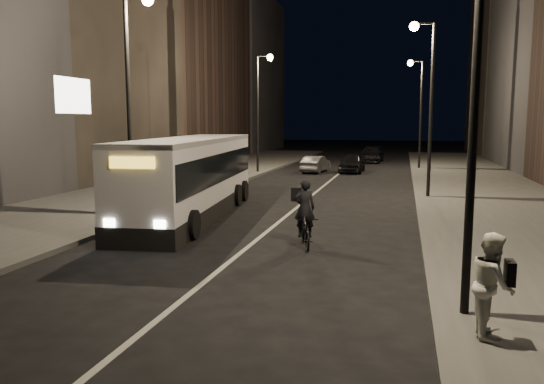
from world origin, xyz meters
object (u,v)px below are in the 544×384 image
Objects in this scene: car_far at (371,154)px; pedestrian_woman at (492,285)px; streetlight_left_near at (134,76)px; streetlight_right_near at (462,27)px; streetlight_right_far at (418,99)px; car_near at (352,163)px; streetlight_right_mid at (426,85)px; streetlight_left_far at (261,97)px; cyclist_on_bicycle at (305,225)px; car_mid at (316,164)px; city_bus at (191,174)px.

pedestrian_woman is at bearing -80.36° from car_far.
car_far is (6.90, 30.80, -4.65)m from streetlight_left_near.
streetlight_right_near and streetlight_right_far have the same top height.
streetlight_left_near is at bearing 50.22° from pedestrian_woman.
car_near is (-5.10, 29.68, -0.34)m from pedestrian_woman.
streetlight_right_near is 16.00m from streetlight_right_mid.
car_near is at bearing 23.62° from streetlight_left_far.
cyclist_on_bicycle is 0.50× the size of car_near.
streetlight_right_mid reaches higher than car_near.
streetlight_right_near reaches higher than car_mid.
streetlight_left_near is 1.00× the size of streetlight_left_far.
streetlight_right_near is 1.00× the size of streetlight_right_far.
streetlight_left_near reaches higher than city_bus.
car_mid is (-7.09, -4.05, -4.75)m from streetlight_right_far.
car_mid is (3.57, 1.95, -4.75)m from streetlight_left_far.
car_far is (-0.09, 33.77, 0.03)m from cyclist_on_bicycle.
streetlight_right_mid is 0.70× the size of city_bus.
city_bus is 5.61× the size of cyclist_on_bicycle.
city_bus is at bearing -96.42° from car_far.
car_near is (-4.53, 28.68, -4.67)m from streetlight_right_near.
streetlight_right_near is at bearing -90.00° from streetlight_right_far.
pedestrian_woman is 0.47× the size of car_mid.
streetlight_right_far is at bearing 66.04° from streetlight_left_near.
streetlight_right_near is 13.33m from streetlight_left_near.
streetlight_left_near reaches higher than cyclist_on_bicycle.
streetlight_right_mid is 14.62m from streetlight_left_far.
streetlight_left_far is 22.59m from cyclist_on_bicycle.
car_near is at bearing 98.98° from streetlight_right_near.
car_near is at bearing -90.91° from car_far.
streetlight_left_near is at bearing -99.19° from car_far.
streetlight_right_near is 1.00× the size of streetlight_right_mid.
car_far is at bearing 95.54° from streetlight_right_near.
streetlight_left_near is at bearing 86.88° from car_mid.
city_bus is at bearing -142.19° from streetlight_right_mid.
pedestrian_woman is (0.56, -33.00, -4.33)m from streetlight_right_far.
streetlight_right_mid reaches higher than car_far.
car_far reaches higher than car_near.
streetlight_right_far is (0.00, 16.00, 0.00)m from streetlight_right_mid.
streetlight_left_far is (-10.66, 26.00, 0.00)m from streetlight_right_near.
streetlight_right_mid is 12.48m from cyclist_on_bicycle.
car_near is 2.66m from car_mid.
streetlight_right_near is 3.94× the size of cyclist_on_bicycle.
city_bus is at bearing 125.36° from cyclist_on_bicycle.
streetlight_right_mid is 3.94× the size of cyclist_on_bicycle.
streetlight_left_far reaches higher than cyclist_on_bicycle.
pedestrian_woman is at bearing -89.02° from streetlight_right_far.
streetlight_right_near is 28.10m from streetlight_left_far.
city_bus is 20.12m from car_near.
streetlight_left_far reaches higher than pedestrian_woman.
streetlight_left_far is at bearing 90.00° from streetlight_left_near.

